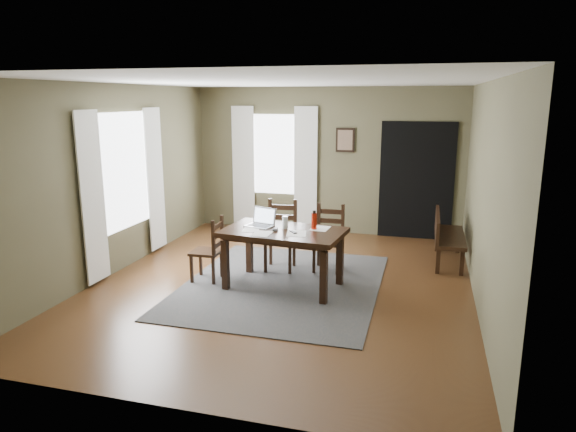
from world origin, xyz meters
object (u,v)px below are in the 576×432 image
(chair_end, at_px, (210,250))
(chair_back_right, at_px, (329,239))
(bench, at_px, (445,233))
(dining_table, at_px, (283,237))
(chair_back_left, at_px, (281,236))
(laptop, at_px, (262,221))
(water_bottle, at_px, (314,221))

(chair_end, xyz_separation_m, chair_back_right, (1.50, 0.90, 0.03))
(chair_end, distance_m, bench, 3.61)
(chair_end, bearing_deg, dining_table, 89.51)
(chair_back_left, relative_size, chair_back_right, 1.06)
(laptop, xyz_separation_m, water_bottle, (0.73, 0.00, 0.05))
(bench, distance_m, water_bottle, 2.38)
(dining_table, distance_m, chair_end, 1.09)
(dining_table, bearing_deg, laptop, 164.21)
(dining_table, height_order, chair_back_left, chair_back_left)
(chair_end, distance_m, chair_back_right, 1.75)
(chair_end, bearing_deg, bench, 116.73)
(chair_back_right, bearing_deg, dining_table, -117.70)
(bench, height_order, water_bottle, water_bottle)
(bench, xyz_separation_m, water_bottle, (-1.73, -1.56, 0.45))
(chair_back_right, relative_size, bench, 0.71)
(chair_end, relative_size, chair_back_left, 0.88)
(chair_back_left, distance_m, laptop, 0.70)
(dining_table, distance_m, chair_back_left, 0.80)
(water_bottle, bearing_deg, chair_back_right, 84.93)
(dining_table, xyz_separation_m, chair_back_right, (0.45, 0.87, -0.22))
(chair_back_left, relative_size, laptop, 2.41)
(chair_back_left, xyz_separation_m, chair_back_right, (0.70, 0.13, -0.03))
(chair_back_left, height_order, chair_back_right, chair_back_left)
(bench, bearing_deg, chair_back_right, 116.62)
(bench, bearing_deg, water_bottle, 132.10)
(water_bottle, bearing_deg, dining_table, -159.32)
(chair_back_left, xyz_separation_m, bench, (2.36, 0.97, -0.04))
(dining_table, relative_size, chair_end, 1.85)
(chair_end, bearing_deg, chair_back_left, 131.51)
(chair_end, height_order, chair_back_left, chair_back_left)
(dining_table, relative_size, chair_back_left, 1.63)
(bench, relative_size, laptop, 3.21)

